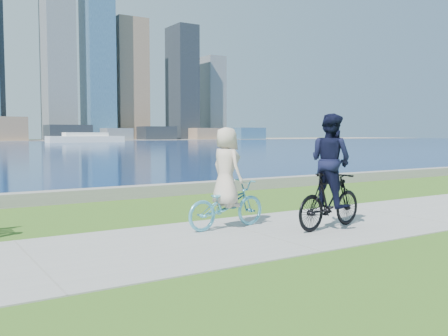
# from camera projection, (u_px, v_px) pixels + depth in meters

# --- Properties ---
(ground) EXTENTS (320.00, 320.00, 0.00)m
(ground) POSITION_uv_depth(u_px,v_px,m) (257.00, 234.00, 9.41)
(ground) COLOR #315A17
(ground) RESTS_ON ground
(concrete_path) EXTENTS (80.00, 3.50, 0.02)m
(concrete_path) POSITION_uv_depth(u_px,v_px,m) (257.00, 234.00, 9.41)
(concrete_path) COLOR gray
(concrete_path) RESTS_ON ground
(seawall) EXTENTS (90.00, 0.50, 0.35)m
(seawall) POSITION_uv_depth(u_px,v_px,m) (132.00, 192.00, 14.62)
(seawall) COLOR gray
(seawall) RESTS_ON ground
(ferry_far) EXTENTS (15.15, 4.33, 2.06)m
(ferry_far) POSITION_uv_depth(u_px,v_px,m) (86.00, 138.00, 101.74)
(ferry_far) COLOR white
(ferry_far) RESTS_ON ground
(cyclist_woman) EXTENTS (0.77, 1.84, 2.00)m
(cyclist_woman) POSITION_uv_depth(u_px,v_px,m) (226.00, 191.00, 9.84)
(cyclist_woman) COLOR #54B1CD
(cyclist_woman) RESTS_ON ground
(cyclist_man) EXTENTS (0.80, 1.92, 2.26)m
(cyclist_man) POSITION_uv_depth(u_px,v_px,m) (330.00, 181.00, 9.79)
(cyclist_man) COLOR black
(cyclist_man) RESTS_ON ground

